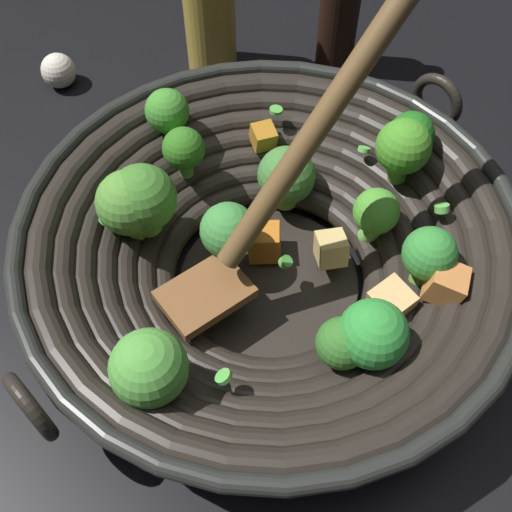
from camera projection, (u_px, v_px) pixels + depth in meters
ground_plane at (269, 285)px, 0.54m from camera, size 4.00×4.00×0.00m
wok at (269, 244)px, 0.49m from camera, size 0.41×0.42×0.29m
soy_sauce_bottle at (341, 0)px, 0.66m from camera, size 0.05×0.05×0.20m
garlic_bulb at (59, 71)px, 0.69m from camera, size 0.04×0.04×0.04m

